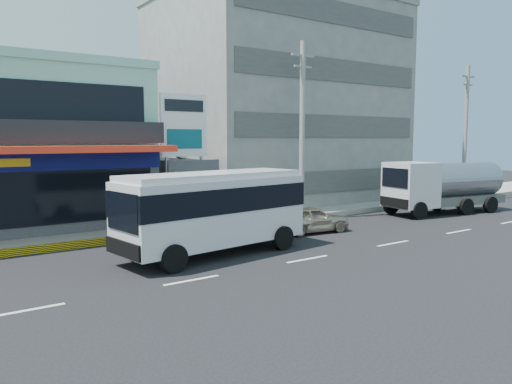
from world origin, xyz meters
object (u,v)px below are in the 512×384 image
billboard (184,133)px  tanker_truck (441,186)px  shop_building (9,151)px  utility_pole_near (302,129)px  sedan (310,219)px  satellite_dish (177,157)px  minibus (213,206)px  concrete_building (276,106)px  utility_pole_far (465,132)px

billboard → tanker_truck: (15.09, -4.99, -3.20)m
shop_building → utility_pole_near: utility_pole_near is taller
sedan → satellite_dish: bearing=35.1°
satellite_dish → minibus: size_ratio=0.19×
satellite_dish → sedan: 8.39m
shop_building → concrete_building: (18.00, 1.05, 3.00)m
utility_pole_near → minibus: bearing=-151.4°
shop_building → minibus: size_ratio=1.53×
satellite_dish → utility_pole_near: utility_pole_near is taller
concrete_building → satellite_dish: bearing=-158.2°
satellite_dish → utility_pole_far: size_ratio=0.15×
concrete_building → sedan: (-6.27, -10.94, -6.33)m
shop_building → sedan: bearing=-40.1°
concrete_building → utility_pole_near: bearing=-117.8°
minibus → tanker_truck: bearing=4.9°
utility_pole_far → tanker_truck: 8.76m
satellite_dish → minibus: (-2.56, -8.27, -1.62)m
shop_building → utility_pole_far: size_ratio=1.24×
billboard → utility_pole_near: utility_pole_near is taller
tanker_truck → satellite_dish: bearing=155.0°
billboard → shop_building: bearing=147.7°
utility_pole_far → sedan: size_ratio=2.53×
shop_building → minibus: (5.44, -11.21, -2.04)m
concrete_building → tanker_truck: 12.86m
satellite_dish → utility_pole_near: 7.17m
billboard → utility_pole_near: bearing=-15.5°
minibus → tanker_truck: (17.15, 1.48, -0.23)m
utility_pole_near → minibus: 10.26m
shop_building → tanker_truck: size_ratio=1.47×
sedan → tanker_truck: (10.87, 0.15, 1.05)m
shop_building → satellite_dish: shop_building is taller
concrete_building → minibus: bearing=-135.7°
concrete_building → billboard: concrete_building is taller
shop_building → minibus: shop_building is taller
utility_pole_far → minibus: utility_pole_far is taller
utility_pole_near → sedan: bearing=-124.3°
satellite_dish → billboard: (-0.50, -1.80, 1.35)m
shop_building → billboard: (7.50, -4.75, 0.93)m
shop_building → utility_pole_far: (30.00, -6.55, 1.15)m
billboard → minibus: (-2.06, -6.47, -2.97)m
concrete_building → utility_pole_far: bearing=-32.3°
utility_pole_far → shop_building: bearing=167.7°
concrete_building → sedan: size_ratio=4.04×
shop_building → utility_pole_near: bearing=-25.1°
concrete_building → tanker_truck: bearing=-66.9°
utility_pole_far → sedan: (-18.27, -3.34, -4.48)m
utility_pole_near → tanker_truck: utility_pole_near is taller
concrete_building → billboard: (-10.50, -5.80, -2.07)m
satellite_dish → sedan: size_ratio=0.38×
sedan → billboard: bearing=46.3°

